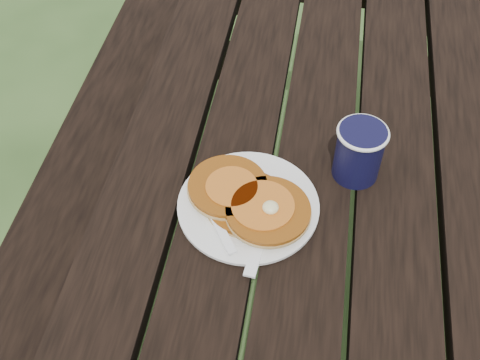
% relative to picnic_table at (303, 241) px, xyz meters
% --- Properties ---
extents(ground, '(60.00, 60.00, 0.00)m').
position_rel_picnic_table_xyz_m(ground, '(0.00, 0.00, -0.37)').
color(ground, '#2A431C').
rests_on(ground, ground).
extents(picnic_table, '(1.36, 1.80, 0.75)m').
position_rel_picnic_table_xyz_m(picnic_table, '(0.00, 0.00, 0.00)').
color(picnic_table, black).
rests_on(picnic_table, ground).
extents(plate, '(0.31, 0.31, 0.01)m').
position_rel_picnic_table_xyz_m(plate, '(-0.11, -0.21, 0.39)').
color(plate, white).
rests_on(plate, picnic_table).
extents(pancake_stack, '(0.22, 0.18, 0.04)m').
position_rel_picnic_table_xyz_m(pancake_stack, '(-0.11, -0.21, 0.41)').
color(pancake_stack, '#8E4A10').
rests_on(pancake_stack, plate).
extents(knife, '(0.04, 0.18, 0.00)m').
position_rel_picnic_table_xyz_m(knife, '(-0.07, -0.27, 0.39)').
color(knife, white).
rests_on(knife, plate).
extents(fork, '(0.11, 0.15, 0.01)m').
position_rel_picnic_table_xyz_m(fork, '(-0.14, -0.28, 0.40)').
color(fork, white).
rests_on(fork, plate).
extents(coffee_cup, '(0.09, 0.09, 0.11)m').
position_rel_picnic_table_xyz_m(coffee_cup, '(0.07, -0.10, 0.44)').
color(coffee_cup, black).
rests_on(coffee_cup, picnic_table).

